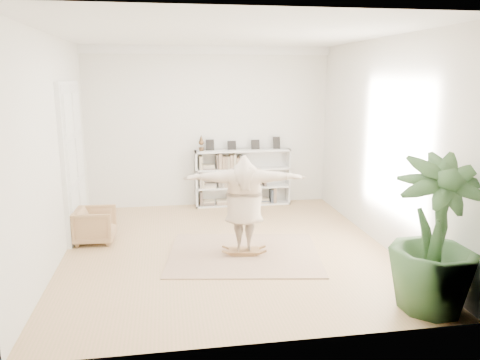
{
  "coord_description": "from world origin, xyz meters",
  "views": [
    {
      "loc": [
        -1.0,
        -7.64,
        2.93
      ],
      "look_at": [
        0.29,
        0.4,
        1.13
      ],
      "focal_mm": 35.0,
      "sensor_mm": 36.0,
      "label": 1
    }
  ],
  "objects_px": {
    "armchair": "(95,225)",
    "person": "(244,201)",
    "bookshelf": "(242,178)",
    "rocker_board": "(244,251)",
    "houseplant": "(436,235)"
  },
  "relations": [
    {
      "from": "bookshelf",
      "to": "armchair",
      "type": "relative_size",
      "value": 3.17
    },
    {
      "from": "bookshelf",
      "to": "armchair",
      "type": "height_order",
      "value": "bookshelf"
    },
    {
      "from": "bookshelf",
      "to": "armchair",
      "type": "bearing_deg",
      "value": -145.52
    },
    {
      "from": "armchair",
      "to": "person",
      "type": "bearing_deg",
      "value": -109.55
    },
    {
      "from": "rocker_board",
      "to": "person",
      "type": "relative_size",
      "value": 0.28
    },
    {
      "from": "rocker_board",
      "to": "bookshelf",
      "type": "bearing_deg",
      "value": 89.81
    },
    {
      "from": "rocker_board",
      "to": "houseplant",
      "type": "bearing_deg",
      "value": -38.5
    },
    {
      "from": "person",
      "to": "rocker_board",
      "type": "bearing_deg",
      "value": -36.16
    },
    {
      "from": "bookshelf",
      "to": "rocker_board",
      "type": "xyz_separation_m",
      "value": [
        -0.5,
        -3.14,
        -0.57
      ]
    },
    {
      "from": "rocker_board",
      "to": "houseplant",
      "type": "height_order",
      "value": "houseplant"
    },
    {
      "from": "armchair",
      "to": "bookshelf",
      "type": "bearing_deg",
      "value": -52.72
    },
    {
      "from": "armchair",
      "to": "houseplant",
      "type": "relative_size",
      "value": 0.35
    },
    {
      "from": "houseplant",
      "to": "rocker_board",
      "type": "bearing_deg",
      "value": 132.66
    },
    {
      "from": "rocker_board",
      "to": "houseplant",
      "type": "distance_m",
      "value": 3.17
    },
    {
      "from": "armchair",
      "to": "rocker_board",
      "type": "height_order",
      "value": "armchair"
    }
  ]
}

